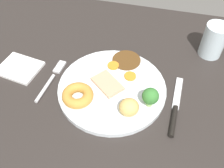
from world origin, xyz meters
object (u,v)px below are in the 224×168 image
object	(u,v)px
carrot_coin_back	(113,66)
folded_napkin	(20,68)
dinner_plate	(112,88)
yorkshire_pudding	(78,95)
roast_potato_left	(129,107)
fork	(51,79)
knife	(175,110)
carrot_coin_front	(130,76)
meat_slice_main	(107,84)
water_glass	(214,40)
broccoli_floret	(150,96)

from	to	relation	value
carrot_coin_back	folded_napkin	bearing A→B (deg)	-166.65
dinner_plate	yorkshire_pudding	bearing A→B (deg)	-141.22
dinner_plate	carrot_coin_back	world-z (taller)	carrot_coin_back
roast_potato_left	fork	xyz separation A→B (cm)	(-22.28, 6.30, -3.08)
yorkshire_pudding	carrot_coin_back	size ratio (longest dim) A/B	2.45
carrot_coin_back	fork	size ratio (longest dim) A/B	0.20
yorkshire_pudding	knife	size ratio (longest dim) A/B	0.41
yorkshire_pudding	carrot_coin_front	size ratio (longest dim) A/B	2.48
roast_potato_left	carrot_coin_front	world-z (taller)	roast_potato_left
dinner_plate	meat_slice_main	world-z (taller)	meat_slice_main
yorkshire_pudding	carrot_coin_front	world-z (taller)	yorkshire_pudding
roast_potato_left	fork	world-z (taller)	roast_potato_left
carrot_coin_back	fork	bearing A→B (deg)	-153.15
carrot_coin_front	water_glass	bearing A→B (deg)	38.14
water_glass	roast_potato_left	bearing A→B (deg)	-124.42
meat_slice_main	carrot_coin_back	xyz separation A→B (cm)	(-0.16, 6.88, -0.16)
meat_slice_main	water_glass	xyz separation A→B (cm)	(25.69, 20.23, 3.08)
broccoli_floret	water_glass	size ratio (longest dim) A/B	0.54
dinner_plate	meat_slice_main	xyz separation A→B (cm)	(-1.29, 0.32, 1.10)
roast_potato_left	yorkshire_pudding	bearing A→B (deg)	175.33
carrot_coin_back	knife	xyz separation A→B (cm)	(17.79, -9.95, -1.19)
roast_potato_left	broccoli_floret	bearing A→B (deg)	38.36
carrot_coin_back	fork	xyz separation A→B (cm)	(-15.15, -7.67, -1.25)
dinner_plate	carrot_coin_front	world-z (taller)	carrot_coin_front
yorkshire_pudding	carrot_coin_back	distance (cm)	14.15
folded_napkin	knife	bearing A→B (deg)	-5.23
meat_slice_main	fork	xyz separation A→B (cm)	(-15.31, -0.79, -1.41)
roast_potato_left	broccoli_floret	distance (cm)	5.60
fork	water_glass	xyz separation A→B (cm)	(41.00, 21.02, 4.49)
carrot_coin_back	folded_napkin	size ratio (longest dim) A/B	0.29
dinner_plate	water_glass	distance (cm)	32.17
meat_slice_main	yorkshire_pudding	bearing A→B (deg)	-133.99
fork	folded_napkin	world-z (taller)	fork
meat_slice_main	carrot_coin_front	bearing A→B (deg)	38.58
fork	folded_napkin	xyz separation A→B (cm)	(-10.16, 1.66, 0.01)
yorkshire_pudding	broccoli_floret	distance (cm)	17.37
dinner_plate	carrot_coin_back	distance (cm)	7.40
carrot_coin_back	knife	bearing A→B (deg)	-29.22
yorkshire_pudding	knife	distance (cm)	23.75
knife	water_glass	distance (cm)	25.05
yorkshire_pudding	meat_slice_main	bearing A→B (deg)	46.01
roast_potato_left	folded_napkin	bearing A→B (deg)	166.21
broccoli_floret	knife	bearing A→B (deg)	5.47
carrot_coin_front	carrot_coin_back	distance (cm)	5.97
dinner_plate	folded_napkin	size ratio (longest dim) A/B	2.51
dinner_plate	fork	world-z (taller)	dinner_plate
knife	folded_napkin	xyz separation A→B (cm)	(-43.10, 3.94, -0.05)
dinner_plate	yorkshire_pudding	distance (cm)	9.34
dinner_plate	yorkshire_pudding	xyz separation A→B (cm)	(-7.12, -5.72, 1.96)
fork	knife	bearing A→B (deg)	-89.05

